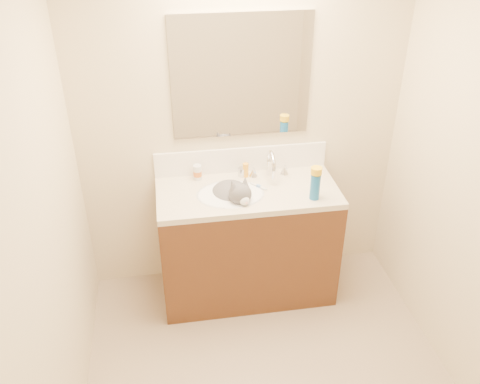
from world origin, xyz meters
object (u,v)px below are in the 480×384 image
object	(u,v)px
faucet	(270,167)
spray_can	(315,187)
cat	(233,197)
amber_bottle	(246,170)
basin	(231,203)
pill_bottle	(197,172)
vanity_cabinet	(247,245)
silver_jar	(242,172)

from	to	relation	value
faucet	spray_can	distance (m)	0.38
cat	amber_bottle	world-z (taller)	cat
basin	pill_bottle	size ratio (longest dim) A/B	4.27
spray_can	pill_bottle	bearing A→B (deg)	152.69
faucet	spray_can	world-z (taller)	faucet
faucet	amber_bottle	world-z (taller)	faucet
vanity_cabinet	pill_bottle	size ratio (longest dim) A/B	11.38
faucet	spray_can	bearing A→B (deg)	-54.11
basin	silver_jar	xyz separation A→B (m)	(0.11, 0.22, 0.10)
amber_bottle	spray_can	world-z (taller)	spray_can
pill_bottle	spray_can	distance (m)	0.81
vanity_cabinet	pill_bottle	distance (m)	0.62
faucet	cat	xyz separation A→B (m)	(-0.28, -0.15, -0.12)
basin	cat	world-z (taller)	cat
faucet	vanity_cabinet	bearing A→B (deg)	-142.71
basin	pill_bottle	xyz separation A→B (m)	(-0.19, 0.23, 0.12)
vanity_cabinet	spray_can	bearing A→B (deg)	-22.93
cat	silver_jar	size ratio (longest dim) A/B	6.76
silver_jar	spray_can	world-z (taller)	spray_can
vanity_cabinet	silver_jar	world-z (taller)	silver_jar
faucet	silver_jar	xyz separation A→B (m)	(-0.19, 0.06, -0.06)
cat	spray_can	size ratio (longest dim) A/B	2.41
basin	amber_bottle	xyz separation A→B (m)	(0.14, 0.21, 0.12)
vanity_cabinet	pill_bottle	xyz separation A→B (m)	(-0.31, 0.20, 0.50)
basin	vanity_cabinet	bearing A→B (deg)	14.04
cat	pill_bottle	size ratio (longest dim) A/B	3.96
faucet	pill_bottle	bearing A→B (deg)	172.84
cat	amber_bottle	size ratio (longest dim) A/B	4.20
silver_jar	amber_bottle	xyz separation A→B (m)	(0.02, -0.01, 0.02)
basin	amber_bottle	world-z (taller)	amber_bottle
silver_jar	cat	bearing A→B (deg)	-114.89
basin	silver_jar	size ratio (longest dim) A/B	7.28
basin	amber_bottle	distance (m)	0.28
cat	spray_can	distance (m)	0.54
amber_bottle	spray_can	size ratio (longest dim) A/B	0.57
cat	silver_jar	bearing A→B (deg)	47.03
vanity_cabinet	pill_bottle	world-z (taller)	pill_bottle
basin	pill_bottle	world-z (taller)	pill_bottle
pill_bottle	amber_bottle	xyz separation A→B (m)	(0.33, -0.02, -0.00)
vanity_cabinet	silver_jar	bearing A→B (deg)	92.15
vanity_cabinet	cat	xyz separation A→B (m)	(-0.10, -0.02, 0.42)
faucet	amber_bottle	distance (m)	0.17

